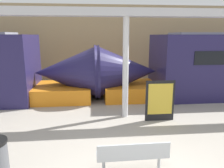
{
  "coord_description": "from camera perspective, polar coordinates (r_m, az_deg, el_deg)",
  "views": [
    {
      "loc": [
        -1.02,
        -3.56,
        3.06
      ],
      "look_at": [
        -0.29,
        3.85,
        1.4
      ],
      "focal_mm": 35.0,
      "sensor_mm": 36.0,
      "label": 1
    }
  ],
  "objects": [
    {
      "name": "poster_board",
      "position": [
        8.1,
        12.42,
        -4.25
      ],
      "size": [
        1.06,
        0.07,
        1.49
      ],
      "color": "black",
      "rests_on": "ground_plane"
    },
    {
      "name": "canopy_beam",
      "position": [
        8.05,
        3.76,
        18.16
      ],
      "size": [
        28.0,
        0.6,
        0.28
      ],
      "primitive_type": "cube",
      "color": "#B7B7BC",
      "rests_on": "support_column_near"
    },
    {
      "name": "station_wall",
      "position": [
        14.71,
        -1.71,
        10.38
      ],
      "size": [
        56.0,
        0.2,
        5.0
      ],
      "primitive_type": "cube",
      "color": "tan",
      "rests_on": "ground_plane"
    },
    {
      "name": "bench_near",
      "position": [
        5.09,
        5.43,
        -17.74
      ],
      "size": [
        1.61,
        0.46,
        0.8
      ],
      "rotation": [
        0.0,
        0.0,
        0.02
      ],
      "color": "#ADB2B7",
      "rests_on": "ground_plane"
    },
    {
      "name": "support_column_near",
      "position": [
        8.1,
        3.56,
        3.98
      ],
      "size": [
        0.23,
        0.23,
        3.71
      ],
      "primitive_type": "cylinder",
      "color": "silver",
      "rests_on": "ground_plane"
    }
  ]
}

